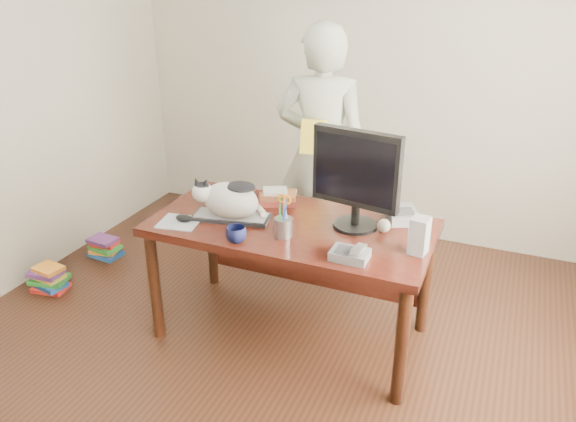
# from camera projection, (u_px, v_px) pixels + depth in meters

# --- Properties ---
(room) EXTENTS (4.50, 4.50, 4.50)m
(room) POSITION_uv_depth(u_px,v_px,m) (239.00, 154.00, 2.45)
(room) COLOR black
(room) RESTS_ON ground
(desk) EXTENTS (1.60, 0.80, 0.75)m
(desk) POSITION_uv_depth(u_px,v_px,m) (296.00, 241.00, 3.33)
(desk) COLOR black
(desk) RESTS_ON ground
(keyboard) EXTENTS (0.47, 0.25, 0.03)m
(keyboard) POSITION_uv_depth(u_px,v_px,m) (231.00, 217.00, 3.25)
(keyboard) COLOR black
(keyboard) RESTS_ON desk
(cat) EXTENTS (0.44, 0.28, 0.25)m
(cat) POSITION_uv_depth(u_px,v_px,m) (228.00, 199.00, 3.21)
(cat) COLOR white
(cat) RESTS_ON keyboard
(monitor) EXTENTS (0.50, 0.28, 0.57)m
(monitor) POSITION_uv_depth(u_px,v_px,m) (356.00, 175.00, 3.02)
(monitor) COLOR black
(monitor) RESTS_ON desk
(pen_cup) EXTENTS (0.11, 0.11, 0.25)m
(pen_cup) POSITION_uv_depth(u_px,v_px,m) (283.00, 225.00, 3.02)
(pen_cup) COLOR gray
(pen_cup) RESTS_ON desk
(mousepad) EXTENTS (0.25, 0.24, 0.01)m
(mousepad) POSITION_uv_depth(u_px,v_px,m) (179.00, 222.00, 3.21)
(mousepad) COLOR silver
(mousepad) RESTS_ON desk
(mouse) EXTENTS (0.11, 0.08, 0.04)m
(mouse) POSITION_uv_depth(u_px,v_px,m) (184.00, 218.00, 3.21)
(mouse) COLOR black
(mouse) RESTS_ON mousepad
(coffee_mug) EXTENTS (0.16, 0.16, 0.09)m
(coffee_mug) POSITION_uv_depth(u_px,v_px,m) (236.00, 234.00, 2.98)
(coffee_mug) COLOR black
(coffee_mug) RESTS_ON desk
(phone) EXTENTS (0.19, 0.16, 0.09)m
(phone) POSITION_uv_depth(u_px,v_px,m) (351.00, 254.00, 2.81)
(phone) COLOR slate
(phone) RESTS_ON desk
(speaker) EXTENTS (0.10, 0.11, 0.20)m
(speaker) POSITION_uv_depth(u_px,v_px,m) (419.00, 236.00, 2.84)
(speaker) COLOR #9F9FA1
(speaker) RESTS_ON desk
(baseball) EXTENTS (0.08, 0.08, 0.08)m
(baseball) POSITION_uv_depth(u_px,v_px,m) (384.00, 226.00, 3.09)
(baseball) COLOR beige
(baseball) RESTS_ON desk
(book_stack) EXTENTS (0.28, 0.24, 0.09)m
(book_stack) POSITION_uv_depth(u_px,v_px,m) (277.00, 197.00, 3.46)
(book_stack) COLOR #531B16
(book_stack) RESTS_ON desk
(calculator) EXTENTS (0.24, 0.27, 0.07)m
(calculator) POSITION_uv_depth(u_px,v_px,m) (402.00, 214.00, 3.24)
(calculator) COLOR slate
(calculator) RESTS_ON desk
(person) EXTENTS (0.70, 0.51, 1.78)m
(person) POSITION_uv_depth(u_px,v_px,m) (321.00, 153.00, 3.93)
(person) COLOR white
(person) RESTS_ON ground
(held_book) EXTENTS (0.18, 0.12, 0.23)m
(held_book) POSITION_uv_depth(u_px,v_px,m) (313.00, 137.00, 3.72)
(held_book) COLOR yellow
(held_book) RESTS_ON person
(book_pile_a) EXTENTS (0.27, 0.22, 0.18)m
(book_pile_a) POSITION_uv_depth(u_px,v_px,m) (49.00, 279.00, 3.92)
(book_pile_a) COLOR red
(book_pile_a) RESTS_ON ground
(book_pile_b) EXTENTS (0.26, 0.20, 0.15)m
(book_pile_b) POSITION_uv_depth(u_px,v_px,m) (105.00, 247.00, 4.38)
(book_pile_b) COLOR #184792
(book_pile_b) RESTS_ON ground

